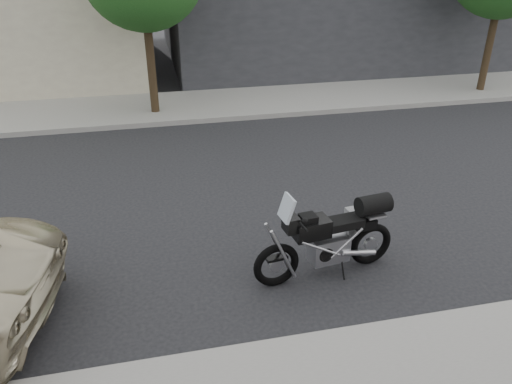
{
  "coord_description": "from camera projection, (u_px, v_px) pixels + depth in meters",
  "views": [
    {
      "loc": [
        2.19,
        8.77,
        4.86
      ],
      "look_at": [
        0.52,
        1.27,
        0.9
      ],
      "focal_mm": 35.0,
      "sensor_mm": 36.0,
      "label": 1
    }
  ],
  "objects": [
    {
      "name": "motorcycle",
      "position": [
        334.0,
        236.0,
        7.83
      ],
      "size": [
        2.41,
        0.98,
        1.53
      ],
      "rotation": [
        0.0,
        0.0,
        0.14
      ],
      "color": "black",
      "rests_on": "ground"
    },
    {
      "name": "far_sidewalk",
      "position": [
        219.0,
        104.0,
        15.86
      ],
      "size": [
        44.0,
        3.0,
        0.15
      ],
      "primitive_type": "cube",
      "color": "gray",
      "rests_on": "ground"
    },
    {
      "name": "ground",
      "position": [
        267.0,
        201.0,
        10.26
      ],
      "size": [
        120.0,
        120.0,
        0.0
      ],
      "primitive_type": "plane",
      "color": "black",
      "rests_on": "ground"
    }
  ]
}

